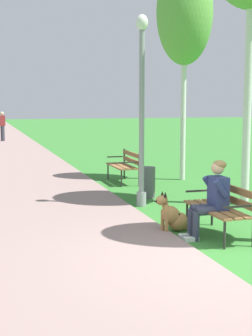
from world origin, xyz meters
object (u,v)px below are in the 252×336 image
at_px(lamp_post_near, 142,109).
at_px(litter_bin, 147,182).
at_px(dog_shepherd, 173,216).
at_px(birch_tree_third, 185,13).
at_px(person_seated_on_near_bench, 212,196).
at_px(pedestrian_further_distant, 2,126).
at_px(park_bench_near, 221,205).
at_px(park_bench_mid, 125,164).

height_order(lamp_post_near, litter_bin, lamp_post_near).
height_order(dog_shepherd, birch_tree_third, birch_tree_third).
distance_m(person_seated_on_near_bench, lamp_post_near, 2.99).
bearing_deg(pedestrian_further_distant, birch_tree_third, -75.03).
height_order(park_bench_near, park_bench_mid, same).
bearing_deg(dog_shepherd, birch_tree_third, 65.55).
distance_m(park_bench_mid, pedestrian_further_distant, 15.74).
bearing_deg(litter_bin, pedestrian_further_distant, 97.53).
bearing_deg(lamp_post_near, birch_tree_third, 54.24).
distance_m(lamp_post_near, pedestrian_further_distant, 18.78).
bearing_deg(park_bench_mid, dog_shepherd, -97.60).
height_order(person_seated_on_near_bench, birch_tree_third, birch_tree_third).
bearing_deg(person_seated_on_near_bench, park_bench_mid, 87.41).
relative_size(lamp_post_near, pedestrian_further_distant, 2.36).
bearing_deg(pedestrian_further_distant, park_bench_near, -83.50).
bearing_deg(lamp_post_near, pedestrian_further_distant, 95.86).
bearing_deg(dog_shepherd, pedestrian_further_distant, 94.89).
bearing_deg(dog_shepherd, litter_bin, 79.23).
height_order(park_bench_mid, litter_bin, park_bench_mid).
distance_m(person_seated_on_near_bench, birch_tree_third, 7.20).
bearing_deg(park_bench_mid, birch_tree_third, 0.20).
height_order(park_bench_near, birch_tree_third, birch_tree_third).
distance_m(birch_tree_third, litter_bin, 5.07).
height_order(park_bench_near, person_seated_on_near_bench, person_seated_on_near_bench).
bearing_deg(park_bench_near, person_seated_on_near_bench, -161.82).
bearing_deg(pedestrian_further_distant, litter_bin, -82.47).
height_order(park_bench_near, dog_shepherd, park_bench_near).
height_order(park_bench_near, pedestrian_further_distant, pedestrian_further_distant).
bearing_deg(birch_tree_third, lamp_post_near, -125.76).
relative_size(park_bench_near, person_seated_on_near_bench, 1.20).
distance_m(person_seated_on_near_bench, litter_bin, 3.56).
bearing_deg(birch_tree_third, park_bench_mid, -179.80).
bearing_deg(lamp_post_near, litter_bin, 63.86).
relative_size(person_seated_on_near_bench, dog_shepherd, 1.52).
bearing_deg(person_seated_on_near_bench, park_bench_near, 18.18).
xyz_separation_m(park_bench_mid, lamp_post_near, (-0.56, -3.11, 1.51)).
relative_size(park_bench_mid, lamp_post_near, 0.38).
height_order(park_bench_mid, person_seated_on_near_bench, person_seated_on_near_bench).
distance_m(park_bench_near, pedestrian_further_distant, 21.38).
xyz_separation_m(park_bench_near, pedestrian_further_distant, (-2.42, 21.24, 0.33)).
bearing_deg(park_bench_mid, pedestrian_further_distant, 99.04).
relative_size(park_bench_mid, pedestrian_further_distant, 0.91).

